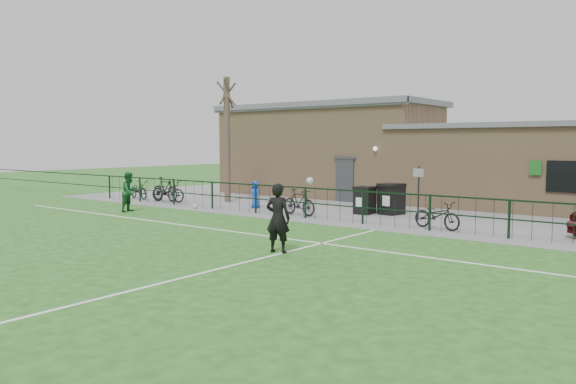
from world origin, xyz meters
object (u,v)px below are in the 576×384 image
Objects in this scene: wheelie_bin_right at (391,200)px; bicycle_a at (139,190)px; sign_post at (418,193)px; bicycle_d at (299,202)px; bicycle_b at (165,189)px; spectator_child at (255,194)px; outfield_player at (130,192)px; wheelie_bin_left at (365,201)px; ball_ground at (195,206)px; bare_tree at (227,140)px; bicycle_e at (437,215)px; bicycle_c at (168,191)px.

wheelie_bin_right reaches higher than bicycle_a.
sign_post reaches higher than bicycle_d.
bicycle_b is (-12.69, -1.28, -0.41)m from sign_post.
outfield_player reaches higher than spectator_child.
wheelie_bin_left is at bearing -72.73° from outfield_player.
sign_post is at bearing -14.51° from wheelie_bin_left.
outfield_player is 7.21× the size of ball_ground.
bare_tree is 3.42× the size of bicycle_e.
wheelie_bin_right is at bearing 148.39° from sign_post.
spectator_child is at bearing -170.66° from wheelie_bin_left.
ball_ground is at bearing -103.73° from bicycle_b.
bare_tree is 3.34× the size of bicycle_a.
wheelie_bin_left is 12.31m from bicycle_a.
bicycle_d is (8.36, -0.25, -0.07)m from bicycle_b.
bare_tree reaches higher than ball_ground.
bicycle_d reaches higher than bicycle_a.
bicycle_a is at bearing -155.54° from wheelie_bin_right.
sign_post reaches higher than bicycle_a.
wheelie_bin_left is 4.46× the size of ball_ground.
bicycle_c reaches higher than ball_ground.
wheelie_bin_right is at bearing -38.32° from bicycle_d.
bicycle_e reaches higher than ball_ground.
bicycle_a is 1.50× the size of spectator_child.
bare_tree is at bearing -49.85° from bicycle_b.
bare_tree is at bearing 175.51° from wheelie_bin_left.
wheelie_bin_right reaches higher than bicycle_e.
sign_post is 4.62m from bicycle_d.
wheelie_bin_left reaches higher than bicycle_a.
bare_tree is 3.89m from spectator_child.
bare_tree is at bearing 176.74° from spectator_child.
bicycle_c is (2.33, -0.05, 0.04)m from bicycle_a.
sign_post is 11.76m from outfield_player.
bicycle_c is (-10.76, -2.35, -0.06)m from wheelie_bin_right.
bicycle_a is at bearing -155.86° from spectator_child.
sign_post is at bearing 25.10° from spectator_child.
bicycle_b is 1.14× the size of bicycle_d.
wheelie_bin_right is 3.94m from bicycle_e.
wheelie_bin_right reaches higher than bicycle_d.
wheelie_bin_left is 4.95m from spectator_child.
bicycle_a is 2.01m from bicycle_b.
bare_tree is at bearing 106.96° from ball_ground.
ball_ground is at bearing -118.48° from spectator_child.
sign_post is 9.63m from ball_ground.
bicycle_e is at bearing -31.53° from wheelie_bin_left.
wheelie_bin_left is 0.57× the size of bicycle_a.
outfield_player is (-9.14, -5.75, 0.23)m from wheelie_bin_right.
bicycle_e is 10.71m from ball_ground.
bicycle_a reaches higher than ball_ground.
ball_ground is (-6.75, -2.91, -0.42)m from wheelie_bin_left.
spectator_child is at bearing -55.32° from outfield_player.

